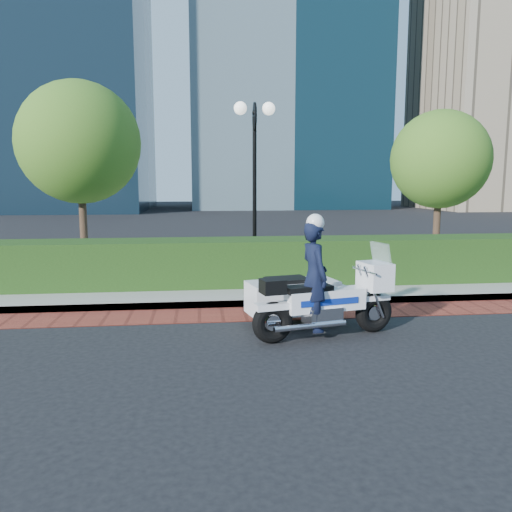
{
  "coord_description": "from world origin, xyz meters",
  "views": [
    {
      "loc": [
        -0.39,
        -7.35,
        2.38
      ],
      "look_at": [
        0.68,
        2.03,
        1.0
      ],
      "focal_mm": 35.0,
      "sensor_mm": 36.0,
      "label": 1
    }
  ],
  "objects": [
    {
      "name": "ground",
      "position": [
        0.0,
        0.0,
        0.0
      ],
      "size": [
        120.0,
        120.0,
        0.0
      ],
      "primitive_type": "plane",
      "color": "black",
      "rests_on": "ground"
    },
    {
      "name": "brick_strip",
      "position": [
        0.0,
        1.5,
        0.01
      ],
      "size": [
        60.0,
        1.0,
        0.01
      ],
      "primitive_type": "cube",
      "color": "maroon",
      "rests_on": "ground"
    },
    {
      "name": "sidewalk",
      "position": [
        0.0,
        6.0,
        0.07
      ],
      "size": [
        60.0,
        8.0,
        0.15
      ],
      "primitive_type": "cube",
      "color": "gray",
      "rests_on": "ground"
    },
    {
      "name": "hedge_main",
      "position": [
        0.0,
        3.6,
        0.65
      ],
      "size": [
        18.0,
        1.2,
        1.0
      ],
      "primitive_type": "cube",
      "color": "black",
      "rests_on": "sidewalk"
    },
    {
      "name": "lamppost",
      "position": [
        1.0,
        5.2,
        2.96
      ],
      "size": [
        1.02,
        0.7,
        4.21
      ],
      "color": "black",
      "rests_on": "sidewalk"
    },
    {
      "name": "tree_b",
      "position": [
        -3.5,
        6.5,
        3.43
      ],
      "size": [
        3.2,
        3.2,
        4.89
      ],
      "color": "#332319",
      "rests_on": "sidewalk"
    },
    {
      "name": "tree_c",
      "position": [
        6.5,
        6.5,
        3.05
      ],
      "size": [
        2.8,
        2.8,
        4.3
      ],
      "color": "#332319",
      "rests_on": "sidewalk"
    },
    {
      "name": "tower_right",
      "position": [
        28.0,
        38.0,
        14.0
      ],
      "size": [
        14.0,
        12.0,
        28.0
      ],
      "primitive_type": "cube",
      "color": "gray",
      "rests_on": "ground"
    },
    {
      "name": "police_motorcycle",
      "position": [
        1.35,
        0.3,
        0.66
      ],
      "size": [
        2.37,
        1.7,
        1.93
      ],
      "rotation": [
        0.0,
        0.0,
        0.22
      ],
      "color": "black",
      "rests_on": "ground"
    }
  ]
}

